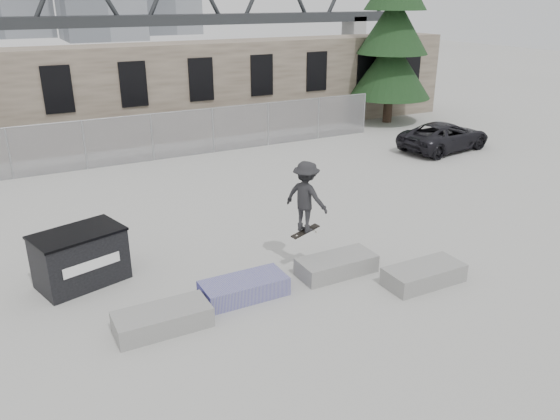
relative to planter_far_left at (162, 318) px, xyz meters
The scene contains 12 objects.
ground 3.35m from the planter_far_left, ahead, with size 120.00×120.00×0.00m, color #A6A6A1.
stone_wall 16.83m from the planter_far_left, 78.49° to the left, with size 36.00×2.58×4.50m.
chainlink_fence 13.09m from the planter_far_left, 75.22° to the left, with size 22.06×0.06×2.02m.
planter_far_left is the anchor object (origin of this frame).
planter_center_left 2.10m from the planter_far_left, 11.03° to the left, with size 2.00×0.90×0.45m.
planter_center_right 4.64m from the planter_far_left, ahead, with size 2.00×0.90×0.45m.
planter_offset 6.33m from the planter_far_left, ahead, with size 2.00×0.90×0.45m.
dumpster 3.13m from the planter_far_left, 111.90° to the left, with size 2.33×1.78×1.35m.
spruce_tree 22.60m from the planter_far_left, 39.66° to the left, with size 4.43×4.43×11.50m.
truss_bridge 56.86m from the planter_far_left, 76.40° to the left, with size 70.00×3.00×9.80m.
suv 17.57m from the planter_far_left, 27.58° to the left, with size 2.12×4.59×1.28m, color black.
skateboarder 4.52m from the planter_far_left, 13.91° to the left, with size 1.12×1.34×1.93m.
Camera 1 is at (-5.74, -10.02, 6.58)m, focal length 35.00 mm.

